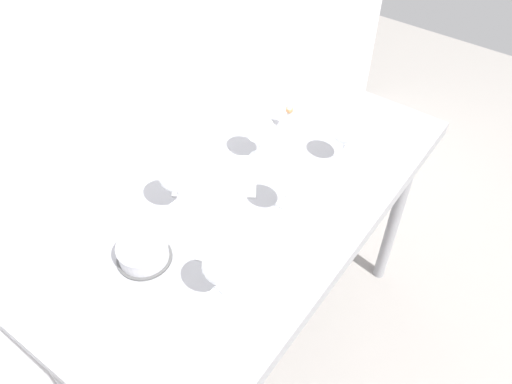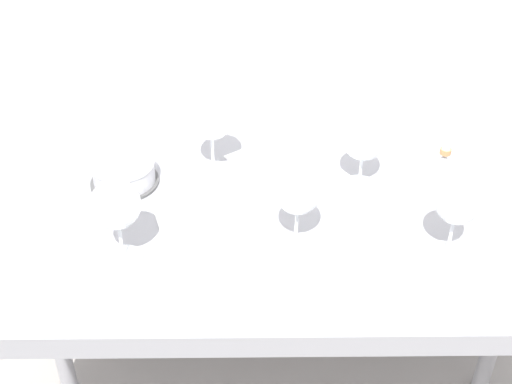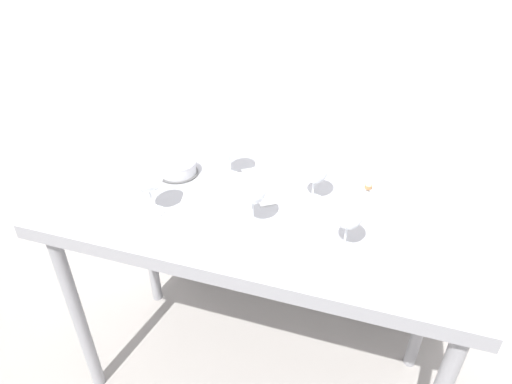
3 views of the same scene
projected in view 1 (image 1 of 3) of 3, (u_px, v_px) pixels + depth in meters
ground_plane at (255, 344)px, 2.16m from camera, size 6.00×6.00×0.00m
back_wall at (115, 29)px, 1.43m from camera, size 3.80×0.04×2.60m
steel_counter at (257, 224)px, 1.59m from camera, size 1.40×0.65×0.90m
wine_glass_far_right at (259, 130)px, 1.57m from camera, size 0.09×0.09×0.16m
wine_glass_near_left at (221, 267)px, 1.19m from camera, size 0.09×0.09×0.18m
wine_glass_near_right at (346, 133)px, 1.55m from camera, size 0.08×0.08×0.17m
wine_glass_near_center at (285, 181)px, 1.40m from camera, size 0.09×0.09×0.17m
wine_glass_far_left at (176, 176)px, 1.40m from camera, size 0.10×0.10×0.19m
tasting_sheet_upper at (239, 242)px, 1.41m from camera, size 0.25×0.27×0.00m
tasting_sheet_lower at (216, 175)px, 1.59m from camera, size 0.30×0.32×0.00m
tasting_bowl at (143, 252)px, 1.35m from camera, size 0.15×0.15×0.06m
decanter_funnel at (289, 120)px, 1.72m from camera, size 0.10×0.10×0.13m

